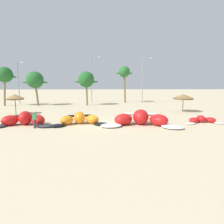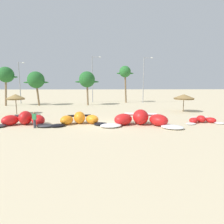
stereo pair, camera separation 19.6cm
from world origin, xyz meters
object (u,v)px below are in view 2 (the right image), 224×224
at_px(kite_far_left, 24,120).
at_px(palm_left_of_gap, 87,80).
at_px(kite_left_of_center, 141,119).
at_px(palm_left, 36,80).
at_px(kite_left, 80,119).
at_px(beach_umbrella_middle, 184,97).
at_px(lamppost_east_center, 144,78).
at_px(beach_umbrella_near_van, 16,97).
at_px(lamppost_west_center, 93,77).
at_px(palm_leftmost, 6,75).
at_px(lamppost_west, 20,81).
at_px(palm_center_left, 125,72).
at_px(person_by_umbrellas, 34,120).
at_px(kite_center, 202,120).

distance_m(kite_far_left, palm_left_of_gap, 20.15).
height_order(kite_left_of_center, palm_left, palm_left).
xyz_separation_m(kite_left, beach_umbrella_middle, (14.93, 8.63, 1.83)).
bearing_deg(lamppost_east_center, beach_umbrella_near_van, -144.62).
relative_size(lamppost_west_center, lamppost_east_center, 1.04).
bearing_deg(palm_leftmost, palm_left, 2.13).
bearing_deg(lamppost_west_center, lamppost_west, -170.93).
bearing_deg(palm_left, kite_far_left, -74.86).
bearing_deg(lamppost_west, kite_left_of_center, -46.36).
xyz_separation_m(palm_center_left, lamppost_west, (-23.04, -1.48, -1.92)).
bearing_deg(palm_leftmost, lamppost_east_center, 8.65).
bearing_deg(lamppost_west, beach_umbrella_middle, -24.31).
relative_size(kite_far_left, beach_umbrella_middle, 2.20).
xyz_separation_m(person_by_umbrellas, palm_leftmost, (-12.33, 20.00, 5.17)).
relative_size(palm_left_of_gap, lamppost_east_center, 0.67).
height_order(kite_center, lamppost_east_center, lamppost_east_center).
xyz_separation_m(person_by_umbrellas, palm_left_of_gap, (3.38, 20.40, 4.31)).
bearing_deg(palm_left, person_by_umbrellas, -71.75).
xyz_separation_m(kite_left, kite_left_of_center, (6.50, -0.78, 0.11)).
height_order(beach_umbrella_near_van, palm_left_of_gap, palm_left_of_gap).
bearing_deg(palm_center_left, lamppost_east_center, -18.00).
xyz_separation_m(kite_far_left, palm_leftmost, (-10.75, 18.60, 5.44)).
bearing_deg(palm_center_left, kite_left, -107.20).
height_order(beach_umbrella_near_van, beach_umbrella_middle, beach_umbrella_near_van).
bearing_deg(palm_left, lamppost_west, 140.68).
distance_m(palm_leftmost, palm_left_of_gap, 15.73).
xyz_separation_m(kite_left, palm_left_of_gap, (-0.81, 18.70, 4.63)).
relative_size(palm_leftmost, palm_left_of_gap, 1.12).
bearing_deg(lamppost_east_center, lamppost_west_center, 168.34).
distance_m(kite_left, lamppost_west, 27.71).
height_order(kite_far_left, lamppost_west_center, lamppost_west_center).
relative_size(kite_center, lamppost_west_center, 0.44).
relative_size(beach_umbrella_middle, palm_leftmost, 0.41).
bearing_deg(lamppost_west_center, palm_center_left, -7.93).
height_order(beach_umbrella_near_van, palm_left, palm_left).
distance_m(kite_left, kite_center, 13.60).
relative_size(kite_center, palm_left, 0.69).
bearing_deg(kite_left, beach_umbrella_middle, 30.02).
bearing_deg(kite_center, palm_left_of_gap, 127.88).
distance_m(kite_left_of_center, palm_left_of_gap, 21.29).
height_order(palm_leftmost, palm_center_left, palm_center_left).
distance_m(palm_leftmost, palm_center_left, 24.58).
xyz_separation_m(palm_leftmost, palm_center_left, (23.91, 5.61, 0.90)).
distance_m(kite_left, palm_left, 21.93).
height_order(beach_umbrella_middle, palm_center_left, palm_center_left).
relative_size(kite_left, palm_left_of_gap, 0.92).
bearing_deg(palm_center_left, lamppost_west, -176.33).
relative_size(lamppost_west, lamppost_east_center, 0.89).
distance_m(palm_left_of_gap, lamppost_west, 15.30).
bearing_deg(kite_left_of_center, beach_umbrella_near_van, 153.82).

